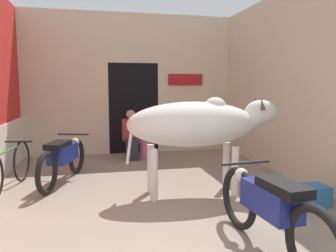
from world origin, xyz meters
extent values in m
cube|color=beige|center=(0.00, 5.68, 2.75)|extent=(4.97, 0.18, 1.16)
cube|color=beige|center=(-1.51, 5.68, 1.09)|extent=(1.96, 0.18, 2.17)
cube|color=beige|center=(1.58, 5.68, 1.09)|extent=(1.82, 0.18, 2.17)
cube|color=black|center=(0.07, 6.04, 1.09)|extent=(1.20, 0.90, 2.17)
cube|color=maroon|center=(1.35, 5.57, 1.78)|extent=(0.87, 0.03, 0.27)
cube|color=beige|center=(2.58, 2.80, 1.67)|extent=(0.18, 5.59, 3.34)
ellipsoid|color=silver|center=(0.55, 2.32, 1.06)|extent=(1.99, 0.82, 0.67)
ellipsoid|color=silver|center=(0.89, 2.30, 1.34)|extent=(0.33, 0.30, 0.25)
cylinder|color=silver|center=(1.45, 2.27, 1.12)|extent=(0.46, 0.34, 0.44)
ellipsoid|color=silver|center=(1.62, 2.26, 1.22)|extent=(0.54, 0.36, 0.38)
cylinder|color=silver|center=(-0.37, 2.38, 0.83)|extent=(0.14, 0.05, 0.67)
cylinder|color=silver|center=(1.17, 2.48, 0.37)|extent=(0.11, 0.11, 0.74)
cylinder|color=silver|center=(1.14, 2.10, 0.37)|extent=(0.11, 0.11, 0.74)
cylinder|color=silver|center=(-0.04, 2.55, 0.37)|extent=(0.11, 0.11, 0.74)
cylinder|color=silver|center=(-0.06, 2.17, 0.37)|extent=(0.11, 0.11, 0.74)
cone|color=#473D33|center=(1.58, 2.40, 1.37)|extent=(0.08, 0.15, 0.20)
cone|color=#473D33|center=(1.57, 2.13, 1.37)|extent=(0.08, 0.15, 0.20)
torus|color=black|center=(0.81, -0.16, 0.35)|extent=(0.13, 0.71, 0.71)
torus|color=black|center=(0.72, 1.05, 0.35)|extent=(0.13, 0.71, 0.71)
cube|color=navy|center=(0.76, 0.44, 0.54)|extent=(0.33, 0.69, 0.28)
cube|color=black|center=(0.78, 0.26, 0.72)|extent=(0.30, 0.55, 0.09)
cylinder|color=black|center=(0.73, 0.92, 0.79)|extent=(0.58, 0.08, 0.03)
sphere|color=silver|center=(0.72, 1.00, 0.64)|extent=(0.15, 0.15, 0.15)
torus|color=black|center=(-1.59, 2.77, 0.33)|extent=(0.28, 0.65, 0.66)
torus|color=black|center=(-1.21, 3.94, 0.33)|extent=(0.28, 0.65, 0.66)
cube|color=navy|center=(-1.40, 3.36, 0.50)|extent=(0.47, 0.73, 0.28)
cube|color=black|center=(-1.46, 3.18, 0.68)|extent=(0.41, 0.60, 0.09)
cylinder|color=black|center=(-1.25, 3.81, 0.75)|extent=(0.56, 0.21, 0.03)
sphere|color=silver|center=(-1.23, 3.90, 0.60)|extent=(0.15, 0.15, 0.15)
torus|color=black|center=(-2.10, 3.61, 0.35)|extent=(0.14, 0.70, 0.70)
cylinder|color=green|center=(-2.19, 3.07, 0.64)|extent=(0.17, 0.89, 0.03)
cylinder|color=black|center=(-2.12, 3.51, 0.70)|extent=(0.44, 0.10, 0.03)
cube|color=#282833|center=(-0.08, 4.78, 0.19)|extent=(0.27, 0.14, 0.39)
cube|color=#282833|center=(-0.08, 4.87, 0.44)|extent=(0.27, 0.32, 0.11)
cube|color=maroon|center=(-0.08, 4.94, 0.67)|extent=(0.38, 0.20, 0.46)
sphere|color=tan|center=(-0.08, 4.94, 1.00)|extent=(0.20, 0.20, 0.20)
cylinder|color=#DB6093|center=(0.22, 4.96, 0.18)|extent=(0.20, 0.20, 0.35)
cylinder|color=#DB6093|center=(0.22, 4.96, 0.37)|extent=(0.28, 0.28, 0.04)
cube|color=teal|center=(1.99, 1.49, 0.14)|extent=(0.44, 0.32, 0.28)
camera|label=1|loc=(-0.87, -2.29, 1.63)|focal=35.00mm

